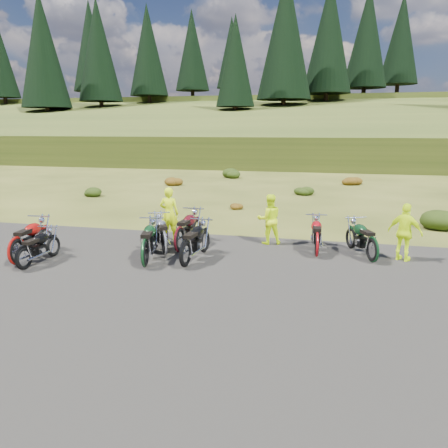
% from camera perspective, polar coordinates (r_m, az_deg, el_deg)
% --- Properties ---
extents(ground, '(300.00, 300.00, 0.00)m').
position_cam_1_polar(ground, '(12.04, -5.85, -5.97)').
color(ground, '#363D14').
rests_on(ground, ground).
extents(gravel_pad, '(20.00, 12.00, 0.04)m').
position_cam_1_polar(gravel_pad, '(10.29, -9.53, -9.36)').
color(gravel_pad, black).
rests_on(gravel_pad, ground).
extents(hill_slope, '(300.00, 45.97, 9.37)m').
position_cam_1_polar(hill_slope, '(61.01, 9.83, 8.76)').
color(hill_slope, '#334316').
rests_on(hill_slope, ground).
extents(hill_plateau, '(300.00, 90.00, 9.17)m').
position_cam_1_polar(hill_plateau, '(120.90, 11.70, 10.46)').
color(hill_plateau, '#334316').
rests_on(hill_plateau, ground).
extents(conifer_13, '(5.72, 5.72, 15.00)m').
position_cam_1_polar(conifer_13, '(97.13, -27.06, 18.34)').
color(conifer_13, black).
rests_on(conifer_13, ground).
extents(conifer_14, '(5.28, 5.28, 14.00)m').
position_cam_1_polar(conifer_14, '(98.44, -21.92, 19.10)').
color(conifer_14, black).
rests_on(conifer_14, ground).
extents(conifer_15, '(7.92, 7.92, 20.00)m').
position_cam_1_polar(conifer_15, '(100.89, -17.02, 21.33)').
color(conifer_15, black).
rests_on(conifer_15, ground).
extents(conifer_16, '(7.48, 7.48, 19.00)m').
position_cam_1_polar(conifer_16, '(76.03, -22.62, 20.29)').
color(conifer_16, black).
rests_on(conifer_16, ground).
extents(conifer_17, '(7.04, 7.04, 18.00)m').
position_cam_1_polar(conifer_17, '(78.08, -16.09, 21.02)').
color(conifer_17, black).
rests_on(conifer_17, ground).
extents(conifer_18, '(6.60, 6.60, 17.00)m').
position_cam_1_polar(conifer_18, '(80.98, -9.92, 21.48)').
color(conifer_18, black).
rests_on(conifer_18, ground).
extents(conifer_19, '(6.16, 6.16, 16.00)m').
position_cam_1_polar(conifer_19, '(84.64, -4.20, 21.70)').
color(conifer_19, black).
rests_on(conifer_19, ground).
extents(conifer_20, '(5.72, 5.72, 15.00)m').
position_cam_1_polar(conifer_20, '(88.90, 1.01, 21.47)').
color(conifer_20, black).
rests_on(conifer_20, ground).
extents(conifer_21, '(5.28, 5.28, 14.00)m').
position_cam_1_polar(conifer_21, '(62.72, 1.50, 20.54)').
color(conifer_21, black).
rests_on(conifer_21, ground).
extents(conifer_22, '(7.92, 7.92, 20.00)m').
position_cam_1_polar(conifer_22, '(68.36, 8.02, 23.33)').
color(conifer_22, black).
rests_on(conifer_22, ground).
extents(conifer_23, '(7.48, 7.48, 19.00)m').
position_cam_1_polar(conifer_23, '(74.05, 13.54, 22.82)').
color(conifer_23, black).
rests_on(conifer_23, ground).
extents(conifer_24, '(7.04, 7.04, 18.00)m').
position_cam_1_polar(conifer_24, '(80.24, 18.20, 22.24)').
color(conifer_24, black).
rests_on(conifer_24, ground).
extents(conifer_25, '(6.60, 6.60, 17.00)m').
position_cam_1_polar(conifer_25, '(86.79, 22.13, 21.50)').
color(conifer_25, black).
rests_on(conifer_25, ground).
extents(shrub_1, '(1.03, 1.03, 0.61)m').
position_cam_1_polar(shrub_1, '(25.81, -16.88, 4.18)').
color(shrub_1, black).
rests_on(shrub_1, ground).
extents(shrub_2, '(1.30, 1.30, 0.77)m').
position_cam_1_polar(shrub_2, '(29.35, -6.75, 5.73)').
color(shrub_2, '#6A300D').
rests_on(shrub_2, ground).
extents(shrub_3, '(1.56, 1.56, 0.92)m').
position_cam_1_polar(shrub_3, '(33.61, 1.05, 6.80)').
color(shrub_3, black).
rests_on(shrub_3, ground).
extents(shrub_4, '(0.77, 0.77, 0.45)m').
position_cam_1_polar(shrub_4, '(20.72, 1.41, 2.57)').
color(shrub_4, '#6A300D').
rests_on(shrub_4, ground).
extents(shrub_5, '(1.03, 1.03, 0.61)m').
position_cam_1_polar(shrub_5, '(25.55, 10.29, 4.44)').
color(shrub_5, black).
rests_on(shrub_5, ground).
extents(shrub_6, '(1.30, 1.30, 0.77)m').
position_cam_1_polar(shrub_6, '(30.81, 16.28, 5.64)').
color(shrub_6, '#6A300D').
rests_on(shrub_6, ground).
extents(shrub_7, '(1.56, 1.56, 0.92)m').
position_cam_1_polar(shrub_7, '(18.73, 26.96, 0.86)').
color(shrub_7, black).
rests_on(shrub_7, ground).
extents(motorcycle_0, '(0.69, 1.92, 1.00)m').
position_cam_1_polar(motorcycle_0, '(13.09, -24.53, -5.56)').
color(motorcycle_0, black).
rests_on(motorcycle_0, ground).
extents(motorcycle_1, '(0.96, 2.32, 1.18)m').
position_cam_1_polar(motorcycle_1, '(13.65, -25.30, -4.91)').
color(motorcycle_1, '#940E0A').
rests_on(motorcycle_1, ground).
extents(motorcycle_2, '(1.23, 2.35, 1.17)m').
position_cam_1_polar(motorcycle_2, '(12.33, -10.23, -5.66)').
color(motorcycle_2, black).
rests_on(motorcycle_2, ground).
extents(motorcycle_3, '(1.66, 2.26, 1.14)m').
position_cam_1_polar(motorcycle_3, '(13.27, -7.73, -4.26)').
color(motorcycle_3, silver).
rests_on(motorcycle_3, ground).
extents(motorcycle_4, '(0.88, 2.32, 1.19)m').
position_cam_1_polar(motorcycle_4, '(13.63, -5.80, -3.76)').
color(motorcycle_4, '#420B12').
rests_on(motorcycle_4, ground).
extents(motorcycle_5, '(0.92, 2.25, 1.15)m').
position_cam_1_polar(motorcycle_5, '(12.19, -5.02, -5.73)').
color(motorcycle_5, black).
rests_on(motorcycle_5, ground).
extents(motorcycle_6, '(0.83, 2.12, 1.09)m').
position_cam_1_polar(motorcycle_6, '(13.37, 11.96, -4.30)').
color(motorcycle_6, maroon).
rests_on(motorcycle_6, ground).
extents(motorcycle_7, '(1.44, 2.22, 1.11)m').
position_cam_1_polar(motorcycle_7, '(13.25, 18.68, -4.85)').
color(motorcycle_7, black).
rests_on(motorcycle_7, ground).
extents(person_middle, '(0.67, 0.45, 1.80)m').
position_cam_1_polar(person_middle, '(14.99, -7.17, 1.25)').
color(person_middle, '#D7F70D').
rests_on(person_middle, ground).
extents(person_right_a, '(0.97, 0.86, 1.65)m').
position_cam_1_polar(person_right_a, '(14.42, 5.92, 0.52)').
color(person_right_a, '#D7F70D').
rests_on(person_right_a, ground).
extents(person_right_b, '(1.06, 0.83, 1.67)m').
position_cam_1_polar(person_right_b, '(13.53, 22.56, -1.13)').
color(person_right_b, '#D7F70D').
rests_on(person_right_b, ground).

